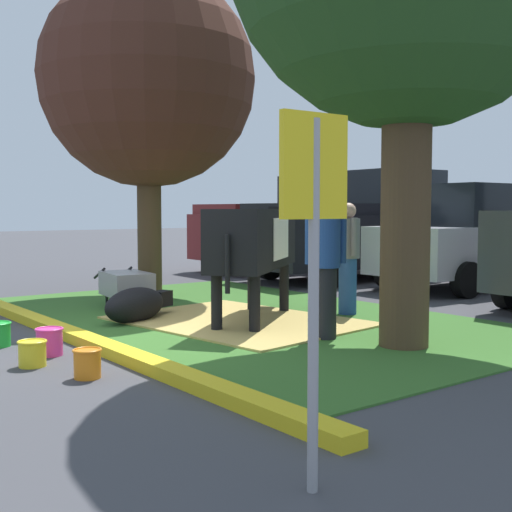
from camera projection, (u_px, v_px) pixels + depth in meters
name	position (u px, v px, depth m)	size (l,w,h in m)	color
ground_plane	(145.00, 335.00, 8.18)	(80.00, 80.00, 0.00)	#424247
grass_island	(244.00, 316.00, 9.52)	(8.20, 4.89, 0.02)	#386B28
curb_yellow	(69.00, 334.00, 7.94)	(9.40, 0.24, 0.12)	yellow
hay_bedding	(238.00, 321.00, 9.01)	(3.20, 2.40, 0.04)	tan
shade_tree_left	(148.00, 80.00, 11.45)	(3.72, 3.72, 5.64)	#4C3823
cow_holstein	(255.00, 239.00, 9.10)	(2.24, 2.69, 1.58)	black
calf_lying	(136.00, 305.00, 9.06)	(0.88, 1.32, 0.48)	black
person_handler	(326.00, 263.00, 7.79)	(0.34, 0.51, 1.68)	black
person_visitor_near	(348.00, 255.00, 9.63)	(0.50, 0.34, 1.63)	#23478C
wheelbarrow	(127.00, 285.00, 10.15)	(1.62, 0.71, 0.63)	gray
parking_sign	(314.00, 227.00, 3.54)	(0.06, 0.44, 2.05)	#99999E
bucket_pink	(49.00, 341.00, 7.01)	(0.30, 0.30, 0.29)	#EA3893
bucket_yellow	(32.00, 353.00, 6.52)	(0.29, 0.29, 0.26)	yellow
bucket_orange	(87.00, 363.00, 6.07)	(0.27, 0.27, 0.27)	orange
pickup_truck_maroon	(301.00, 226.00, 17.16)	(2.35, 5.46, 2.42)	maroon
pickup_truck_black	(363.00, 228.00, 14.81)	(2.35, 5.46, 2.42)	black
sedan_silver	(474.00, 238.00, 13.04)	(2.13, 4.46, 2.02)	silver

